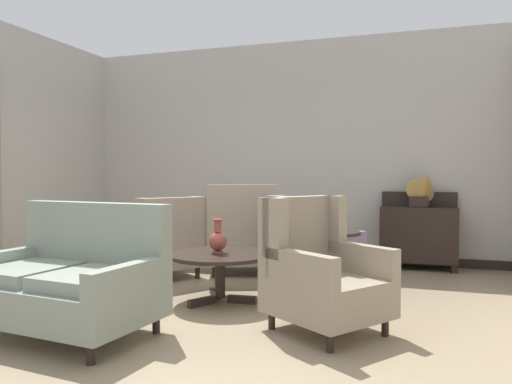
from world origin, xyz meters
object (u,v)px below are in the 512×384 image
(armchair_near_window, at_px, (309,248))
(side_table, at_px, (333,257))
(coffee_table, at_px, (220,261))
(sideboard, at_px, (418,233))
(gramophone, at_px, (423,186))
(settee, at_px, (68,281))
(armchair_foreground_right, at_px, (164,243))
(armchair_beside_settee, at_px, (243,237))
(porcelain_vase, at_px, (218,240))
(armchair_far_left, at_px, (320,274))

(armchair_near_window, xyz_separation_m, side_table, (0.35, -0.43, -0.02))
(coffee_table, xyz_separation_m, armchair_near_window, (0.66, 0.96, 0.02))
(sideboard, xyz_separation_m, gramophone, (0.05, -0.09, 0.62))
(settee, xyz_separation_m, armchair_foreground_right, (-0.31, 2.05, 0.01))
(sideboard, height_order, gramophone, gramophone)
(settee, bearing_deg, gramophone, 60.22)
(armchair_foreground_right, distance_m, side_table, 2.06)
(armchair_foreground_right, xyz_separation_m, gramophone, (2.89, 1.50, 0.66))
(side_table, bearing_deg, coffee_table, -152.16)
(armchair_near_window, xyz_separation_m, armchair_beside_settee, (-0.91, 0.39, 0.04))
(coffee_table, height_order, armchair_near_window, armchair_near_window)
(porcelain_vase, xyz_separation_m, armchair_beside_settee, (-0.24, 1.36, -0.14))
(armchair_foreground_right, bearing_deg, settee, 40.37)
(settee, relative_size, armchair_beside_settee, 1.37)
(armchair_foreground_right, bearing_deg, gramophone, 149.21)
(porcelain_vase, xyz_separation_m, gramophone, (1.87, 2.28, 0.48))
(porcelain_vase, relative_size, armchair_beside_settee, 0.30)
(coffee_table, height_order, armchair_foreground_right, armchair_foreground_right)
(coffee_table, bearing_deg, sideboard, 52.85)
(armchair_beside_settee, bearing_deg, coffee_table, 80.85)
(armchair_beside_settee, distance_m, side_table, 1.51)
(porcelain_vase, distance_m, gramophone, 2.99)
(coffee_table, bearing_deg, porcelain_vase, -175.02)
(porcelain_vase, distance_m, armchair_near_window, 1.19)
(armchair_far_left, bearing_deg, armchair_near_window, 50.57)
(porcelain_vase, distance_m, armchair_beside_settee, 1.39)
(armchair_beside_settee, xyz_separation_m, gramophone, (2.11, 0.92, 0.62))
(settee, distance_m, sideboard, 4.43)
(coffee_table, relative_size, armchair_near_window, 0.87)
(porcelain_vase, xyz_separation_m, armchair_near_window, (0.68, 0.97, -0.18))
(coffee_table, height_order, armchair_beside_settee, armchair_beside_settee)
(gramophone, bearing_deg, settee, -126.17)
(settee, xyz_separation_m, armchair_beside_settee, (0.48, 2.62, 0.05))
(armchair_far_left, relative_size, side_table, 1.65)
(sideboard, bearing_deg, armchair_foreground_right, -150.81)
(armchair_beside_settee, bearing_deg, settee, 59.61)
(coffee_table, xyz_separation_m, settee, (-0.74, -1.26, 0.01))
(porcelain_vase, relative_size, gramophone, 0.57)
(armchair_far_left, relative_size, gramophone, 1.86)
(armchair_beside_settee, distance_m, gramophone, 2.38)
(settee, height_order, armchair_foreground_right, settee)
(armchair_far_left, distance_m, gramophone, 3.00)
(coffee_table, xyz_separation_m, gramophone, (1.85, 2.28, 0.68))
(coffee_table, xyz_separation_m, armchair_beside_settee, (-0.26, 1.36, 0.06))
(armchair_foreground_right, xyz_separation_m, armchair_beside_settee, (0.79, 0.57, 0.04))
(porcelain_vase, distance_m, armchair_foreground_right, 1.30)
(coffee_table, distance_m, sideboard, 2.98)
(armchair_near_window, bearing_deg, armchair_far_left, 143.66)
(coffee_table, height_order, sideboard, sideboard)
(armchair_beside_settee, bearing_deg, porcelain_vase, 79.98)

